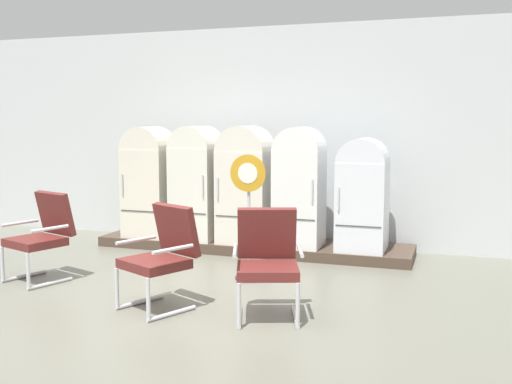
% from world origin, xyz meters
% --- Properties ---
extents(ground, '(12.00, 10.00, 0.05)m').
position_xyz_m(ground, '(0.00, 0.00, -0.03)').
color(ground, '#68685A').
extents(back_wall, '(11.76, 0.12, 3.16)m').
position_xyz_m(back_wall, '(0.00, 3.66, 1.59)').
color(back_wall, silver).
rests_on(back_wall, ground).
extents(display_plinth, '(4.41, 0.95, 0.14)m').
position_xyz_m(display_plinth, '(0.00, 3.02, 0.07)').
color(display_plinth, '#49392D').
rests_on(display_plinth, ground).
extents(refrigerator_0, '(0.64, 0.61, 1.59)m').
position_xyz_m(refrigerator_0, '(-1.54, 2.88, 0.98)').
color(refrigerator_0, silver).
rests_on(refrigerator_0, display_plinth).
extents(refrigerator_1, '(0.61, 0.71, 1.60)m').
position_xyz_m(refrigerator_1, '(-0.80, 2.93, 0.99)').
color(refrigerator_1, silver).
rests_on(refrigerator_1, display_plinth).
extents(refrigerator_2, '(0.69, 0.64, 1.60)m').
position_xyz_m(refrigerator_2, '(-0.06, 2.90, 0.99)').
color(refrigerator_2, silver).
rests_on(refrigerator_2, display_plinth).
extents(refrigerator_3, '(0.62, 0.61, 1.59)m').
position_xyz_m(refrigerator_3, '(0.71, 2.88, 0.98)').
color(refrigerator_3, white).
rests_on(refrigerator_3, display_plinth).
extents(refrigerator_4, '(0.62, 0.67, 1.45)m').
position_xyz_m(refrigerator_4, '(1.55, 2.91, 0.91)').
color(refrigerator_4, white).
rests_on(refrigerator_4, display_plinth).
extents(armchair_left, '(0.75, 0.78, 1.00)m').
position_xyz_m(armchair_left, '(-1.74, 0.78, 0.55)').
color(armchair_left, silver).
rests_on(armchair_left, ground).
extents(armchair_right, '(0.75, 0.78, 1.00)m').
position_xyz_m(armchair_right, '(1.06, 0.39, 0.55)').
color(armchair_right, silver).
rests_on(armchair_right, ground).
extents(armchair_center, '(0.78, 0.81, 1.00)m').
position_xyz_m(armchair_center, '(0.03, 0.30, 0.55)').
color(armchair_center, silver).
rests_on(armchair_center, ground).
extents(sign_stand, '(0.42, 0.32, 1.43)m').
position_xyz_m(sign_stand, '(0.46, 1.55, 0.67)').
color(sign_stand, '#2D2D30').
rests_on(sign_stand, ground).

